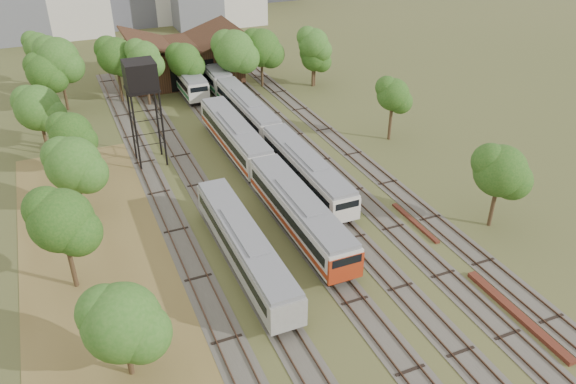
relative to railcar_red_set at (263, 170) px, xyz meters
name	(u,v)px	position (x,y,z in m)	size (l,w,h in m)	color
ground	(401,321)	(2.00, -21.91, -1.95)	(240.00, 240.00, 0.00)	#475123
dry_grass_patch	(126,319)	(-16.00, -13.91, -1.93)	(14.00, 60.00, 0.04)	brown
tracks	(265,171)	(1.33, 3.09, -1.91)	(24.60, 80.00, 0.19)	#4C473D
railcar_red_set	(263,170)	(0.00, 0.00, 0.00)	(2.98, 34.58, 3.69)	black
railcar_green_set	(247,110)	(4.00, 16.03, -0.13)	(2.78, 52.08, 3.44)	black
railcar_rear	(184,77)	(0.00, 31.49, -0.08)	(2.87, 16.08, 3.54)	black
old_grey_coach	(245,246)	(-6.00, -11.33, -0.09)	(2.75, 18.00, 3.40)	black
water_tower	(141,78)	(-9.25, 10.16, 7.55)	(3.26, 3.26, 11.26)	black
rail_pile_near	(517,314)	(10.00, -24.74, -1.78)	(0.68, 10.15, 0.34)	#5F291B
rail_pile_far	(415,222)	(10.20, -11.65, -1.84)	(0.43, 6.90, 0.22)	#5F291B
maintenance_shed	(183,60)	(1.00, 36.07, 0.96)	(16.45, 11.55, 7.58)	#352013
tree_band_left	(63,167)	(-18.12, 2.02, 3.19)	(8.12, 75.57, 8.39)	#382616
tree_band_far	(188,53)	(0.07, 28.34, 4.14)	(38.82, 9.53, 9.60)	#382616
tree_band_right	(400,107)	(17.12, 2.27, 3.19)	(5.93, 44.25, 7.83)	#382616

